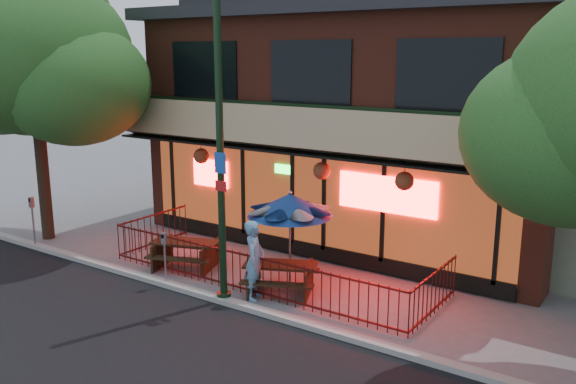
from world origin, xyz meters
name	(u,v)px	position (x,y,z in m)	size (l,w,h in m)	color
ground	(235,295)	(0.00, 0.00, 0.00)	(80.00, 80.00, 0.00)	gray
curb	(221,300)	(0.00, -0.50, 0.06)	(80.00, 0.25, 0.12)	#999993
restaurant_building	(377,97)	(0.00, 7.11, 4.13)	(12.96, 9.49, 8.05)	maroon
patio_fence	(248,263)	(0.00, 0.50, 0.63)	(8.44, 2.62, 1.00)	#420F0E
street_light	(221,164)	(0.00, -0.40, 3.15)	(0.43, 0.32, 7.00)	black
street_tree_left	(35,46)	(-7.46, 0.39, 5.67)	(5.60, 5.60, 8.05)	#302518
picnic_table_left	(186,250)	(-2.21, 0.70, 0.48)	(2.06, 1.82, 0.73)	#312111
picnic_table_right	(281,274)	(0.80, 0.70, 0.47)	(2.07, 1.87, 0.72)	#2F1F10
patio_umbrella	(290,205)	(0.67, 1.28, 1.99)	(2.04, 2.04, 2.33)	gray
pedestrian	(255,260)	(0.50, 0.10, 0.92)	(0.67, 0.44, 1.84)	#639DC6
parking_meter_near	(165,250)	(-1.74, -0.48, 0.90)	(0.14, 0.13, 1.33)	#96999E
parking_meter_far	(32,213)	(-7.00, -0.48, 1.02)	(0.14, 0.12, 1.50)	gray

